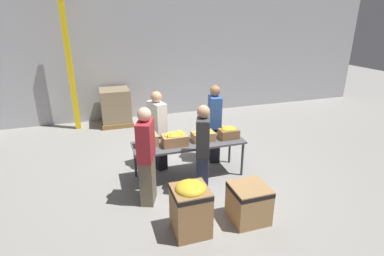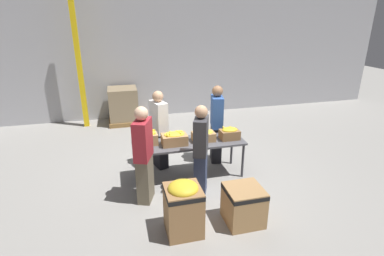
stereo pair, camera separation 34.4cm
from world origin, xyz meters
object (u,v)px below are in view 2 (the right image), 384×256
object	(u,v)px
volunteer_0	(216,125)
volunteer_3	(201,151)
donation_bin_0	(183,206)
sorting_table	(189,145)
banana_box_1	(174,138)
banana_box_0	(147,137)
banana_box_2	(203,135)
pallet_stack_0	(123,106)
banana_box_3	(229,133)
support_pillar	(78,59)
volunteer_1	(144,156)
donation_bin_1	(244,204)
volunteer_2	(159,130)

from	to	relation	value
volunteer_0	volunteer_3	world-z (taller)	volunteer_0
donation_bin_0	sorting_table	bearing A→B (deg)	73.33
banana_box_1	donation_bin_0	xyz separation A→B (m)	(-0.19, -1.60, -0.43)
volunteer_3	banana_box_1	bearing A→B (deg)	52.69
sorting_table	donation_bin_0	size ratio (longest dim) A/B	2.59
banana_box_0	banana_box_1	world-z (taller)	banana_box_0
banana_box_2	pallet_stack_0	size ratio (longest dim) A/B	0.41
banana_box_3	sorting_table	bearing A→B (deg)	176.87
donation_bin_0	banana_box_1	bearing A→B (deg)	83.18
volunteer_0	pallet_stack_0	xyz separation A→B (m)	(-1.91, 3.17, -0.33)
sorting_table	volunteer_3	world-z (taller)	volunteer_3
volunteer_3	support_pillar	world-z (taller)	support_pillar
banana_box_2	volunteer_3	xyz separation A→B (m)	(-0.24, -0.65, -0.03)
banana_box_3	support_pillar	xyz separation A→B (m)	(-3.10, 3.75, 1.11)
volunteer_1	sorting_table	bearing A→B (deg)	-35.47
sorting_table	pallet_stack_0	bearing A→B (deg)	107.12
volunteer_3	pallet_stack_0	world-z (taller)	volunteer_3
sorting_table	banana_box_1	bearing A→B (deg)	-171.70
sorting_table	volunteer_0	bearing A→B (deg)	35.67
sorting_table	support_pillar	distance (m)	4.53
banana_box_2	banana_box_3	distance (m)	0.54
donation_bin_1	pallet_stack_0	world-z (taller)	pallet_stack_0
banana_box_0	donation_bin_0	size ratio (longest dim) A/B	0.46
volunteer_0	support_pillar	size ratio (longest dim) A/B	0.44
banana_box_0	volunteer_2	size ratio (longest dim) A/B	0.23
banana_box_1	volunteer_2	distance (m)	0.66
banana_box_0	volunteer_1	bearing A→B (deg)	-101.06
volunteer_0	pallet_stack_0	distance (m)	3.72
volunteer_1	donation_bin_0	distance (m)	1.18
banana_box_1	volunteer_0	xyz separation A→B (m)	(1.07, 0.59, -0.02)
banana_box_1	banana_box_2	size ratio (longest dim) A/B	1.09
banana_box_1	pallet_stack_0	world-z (taller)	pallet_stack_0
volunteer_0	volunteer_1	world-z (taller)	volunteer_1
volunteer_1	banana_box_0	bearing A→B (deg)	9.69
banana_box_2	donation_bin_0	size ratio (longest dim) A/B	0.52
volunteer_1	support_pillar	xyz separation A→B (m)	(-1.31, 4.35, 1.13)
volunteer_0	donation_bin_0	world-z (taller)	volunteer_0
donation_bin_1	sorting_table	bearing A→B (deg)	106.37
sorting_table	volunteer_2	distance (m)	0.78
support_pillar	sorting_table	bearing A→B (deg)	-58.58
volunteer_1	pallet_stack_0	size ratio (longest dim) A/B	1.60
donation_bin_1	banana_box_1	bearing A→B (deg)	116.10
banana_box_3	volunteer_2	bearing A→B (deg)	155.15
banana_box_3	volunteer_2	world-z (taller)	volunteer_2
volunteer_0	donation_bin_1	distance (m)	2.28
donation_bin_1	support_pillar	bearing A→B (deg)	117.18
volunteer_0	volunteer_1	size ratio (longest dim) A/B	1.00
banana_box_2	pallet_stack_0	xyz separation A→B (m)	(-1.45, 3.72, -0.34)
volunteer_2	support_pillar	world-z (taller)	support_pillar
banana_box_0	banana_box_1	xyz separation A→B (m)	(0.51, -0.13, -0.02)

